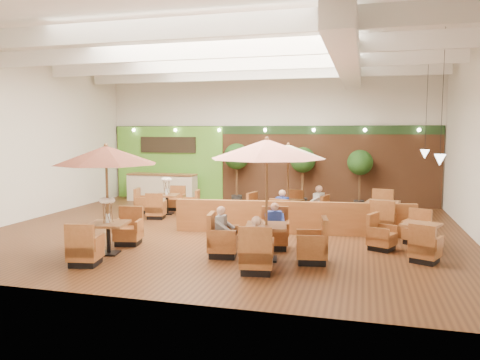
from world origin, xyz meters
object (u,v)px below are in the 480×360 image
(service_counter, at_px, (162,187))
(diner_1, at_px, (275,221))
(table_1, at_px, (267,178))
(topiary_0, at_px, (237,159))
(booth_divider, at_px, (293,218))
(table_2, at_px, (288,169))
(table_4, at_px, (409,238))
(table_5, at_px, (382,215))
(diner_2, at_px, (223,226))
(topiary_2, at_px, (360,165))
(diner_4, at_px, (317,201))
(diner_3, at_px, (283,205))
(diner_0, at_px, (256,238))
(table_0, at_px, (106,171))
(topiary_1, at_px, (303,162))
(table_3, at_px, (167,203))

(service_counter, relative_size, diner_1, 4.13)
(table_1, height_order, topiary_0, table_1)
(booth_divider, relative_size, table_1, 2.40)
(table_2, xyz_separation_m, table_4, (3.52, -2.88, -1.45))
(booth_divider, distance_m, table_1, 3.25)
(table_5, relative_size, diner_2, 3.87)
(topiary_2, bearing_deg, diner_4, -109.32)
(booth_divider, bearing_deg, topiary_2, 63.91)
(table_1, height_order, diner_3, table_1)
(table_5, height_order, diner_4, diner_4)
(booth_divider, height_order, diner_0, diner_0)
(table_0, bearing_deg, diner_3, 38.01)
(table_4, bearing_deg, topiary_0, 158.20)
(table_1, xyz_separation_m, table_2, (-0.22, 4.52, -0.15))
(topiary_1, bearing_deg, diner_3, -90.22)
(booth_divider, xyz_separation_m, topiary_1, (-0.40, 5.26, 1.28))
(diner_2, bearing_deg, topiary_1, 169.91)
(service_counter, relative_size, table_4, 1.14)
(diner_2, bearing_deg, table_0, -83.97)
(topiary_1, xyz_separation_m, diner_0, (0.20, -9.22, -1.01))
(table_2, height_order, topiary_0, table_2)
(diner_4, bearing_deg, booth_divider, -179.68)
(topiary_1, bearing_deg, topiary_2, 0.00)
(diner_2, bearing_deg, table_3, -147.99)
(diner_0, bearing_deg, table_1, 72.49)
(topiary_2, bearing_deg, table_5, -79.00)
(topiary_2, bearing_deg, table_0, -124.08)
(table_4, relative_size, topiary_1, 1.11)
(diner_4, bearing_deg, topiary_2, -0.23)
(topiary_0, height_order, topiary_1, topiary_0)
(table_3, relative_size, diner_3, 3.32)
(table_2, bearing_deg, diner_0, -72.65)
(booth_divider, distance_m, table_2, 2.12)
(table_5, distance_m, diner_1, 4.35)
(table_2, distance_m, table_4, 4.77)
(table_0, height_order, topiary_1, table_0)
(table_0, distance_m, diner_3, 5.59)
(booth_divider, height_order, topiary_0, topiary_0)
(diner_0, bearing_deg, diner_2, 117.49)
(diner_1, bearing_deg, diner_3, -100.64)
(table_5, relative_size, topiary_1, 1.24)
(table_0, height_order, diner_1, table_0)
(topiary_0, relative_size, topiary_1, 1.06)
(table_3, xyz_separation_m, diner_4, (5.45, -0.49, 0.35))
(table_0, distance_m, table_4, 7.65)
(table_3, bearing_deg, table_2, -16.58)
(topiary_2, bearing_deg, table_1, -103.91)
(booth_divider, distance_m, diner_0, 3.97)
(topiary_0, bearing_deg, table_5, -33.37)
(diner_3, xyz_separation_m, diner_4, (0.96, 0.96, 0.02))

